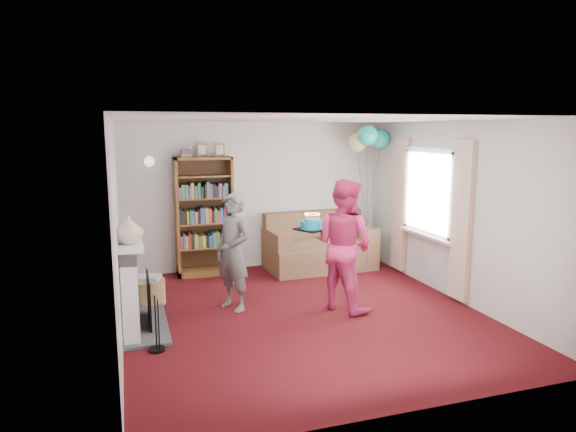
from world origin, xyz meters
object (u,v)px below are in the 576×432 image
object	(u,v)px
bookcase	(204,217)
sofa	(318,247)
person_striped	(233,252)
person_magenta	(344,245)
birthday_cake	(312,225)

from	to	relation	value
bookcase	sofa	size ratio (longest dim) A/B	1.19
bookcase	person_striped	distance (m)	1.83
person_magenta	birthday_cake	bearing A→B (deg)	27.95
sofa	person_striped	size ratio (longest dim) A/B	1.15
sofa	person_magenta	distance (m)	2.13
bookcase	sofa	world-z (taller)	bookcase
person_striped	sofa	bearing A→B (deg)	101.62
person_magenta	person_striped	bearing A→B (deg)	45.34
bookcase	person_magenta	distance (m)	2.71
person_striped	birthday_cake	bearing A→B (deg)	50.82
bookcase	person_striped	xyz separation A→B (m)	(0.10, -1.82, -0.17)
bookcase	birthday_cake	xyz separation A→B (m)	(1.15, -2.00, 0.17)
bookcase	person_magenta	size ratio (longest dim) A/B	1.23
person_striped	birthday_cake	xyz separation A→B (m)	(1.04, -0.18, 0.33)
sofa	person_striped	distance (m)	2.47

